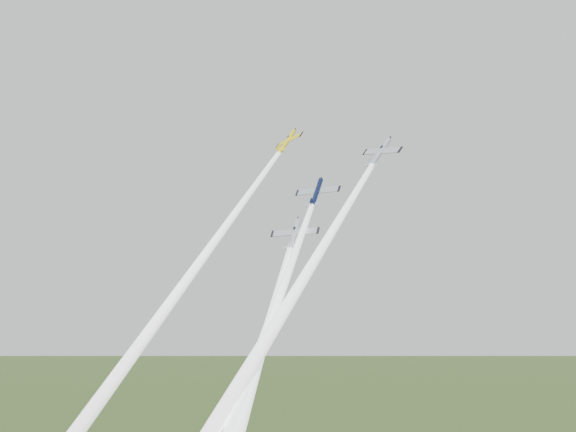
{
  "coord_description": "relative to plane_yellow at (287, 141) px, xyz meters",
  "views": [
    {
      "loc": [
        79.42,
        -105.32,
        77.18
      ],
      "look_at": [
        0.0,
        -6.0,
        92.0
      ],
      "focal_mm": 45.0,
      "sensor_mm": 36.0,
      "label": 1
    }
  ],
  "objects": [
    {
      "name": "plane_yellow",
      "position": [
        0.0,
        0.0,
        0.0
      ],
      "size": [
        8.92,
        8.17,
        8.23
      ],
      "primitive_type": null,
      "rotation": [
        0.9,
        -0.12,
        -0.24
      ],
      "color": "yellow"
    },
    {
      "name": "smoke_trail_yellow",
      "position": [
        -5.47,
        -22.43,
        -28.87
      ],
      "size": [
        13.1,
        43.66,
        54.42
      ],
      "primitive_type": null,
      "rotation": [
        -0.67,
        0.0,
        -0.24
      ],
      "color": "white"
    },
    {
      "name": "plane_navy",
      "position": [
        14.71,
        -9.92,
        -13.17
      ],
      "size": [
        10.0,
        8.13,
        7.77
      ],
      "primitive_type": null,
      "rotation": [
        0.9,
        -0.03,
        0.22
      ],
      "color": "#0B1233"
    },
    {
      "name": "smoke_trail_navy",
      "position": [
        19.57,
        -31.25,
        -40.51
      ],
      "size": [
        11.92,
        41.4,
        51.37
      ],
      "primitive_type": null,
      "rotation": [
        -0.67,
        0.0,
        0.22
      ],
      "color": "white"
    },
    {
      "name": "plane_silver_right",
      "position": [
        25.9,
        -6.4,
        -6.75
      ],
      "size": [
        10.29,
        7.83,
        8.43
      ],
      "primitive_type": null,
      "rotation": [
        0.9,
        0.11,
        -0.2
      ],
      "color": "#B4BBC3"
    },
    {
      "name": "smoke_trail_silver_right",
      "position": [
        22.0,
        -26.09,
        -31.86
      ],
      "size": [
        10.08,
        38.05,
        46.89
      ],
      "primitive_type": null,
      "rotation": [
        -0.67,
        0.0,
        -0.2
      ],
      "color": "white"
    },
    {
      "name": "plane_silver_low",
      "position": [
        14.45,
        -16.22,
        -21.12
      ],
      "size": [
        10.62,
        8.92,
        7.98
      ],
      "primitive_type": null,
      "rotation": [
        0.9,
        -0.04,
        0.33
      ],
      "color": "#A8B0B6"
    },
    {
      "name": "smoke_trail_silver_low",
      "position": [
        21.21,
        -35.74,
        -46.94
      ],
      "size": [
        15.43,
        38.12,
        48.32
      ],
      "primitive_type": null,
      "rotation": [
        -0.67,
        0.0,
        0.33
      ],
      "color": "white"
    }
  ]
}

